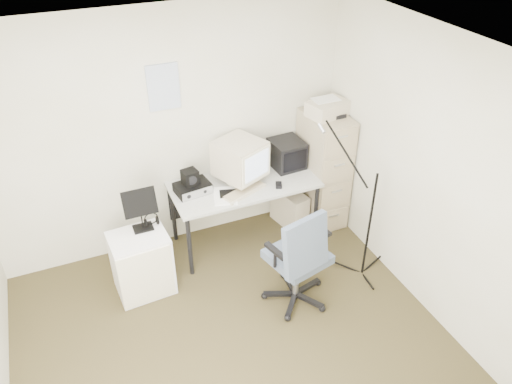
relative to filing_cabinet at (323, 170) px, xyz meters
name	(u,v)px	position (x,y,z in m)	size (l,w,h in m)	color
floor	(241,357)	(-1.58, -1.48, -0.66)	(3.60, 3.60, 0.01)	#3B331B
ceiling	(233,71)	(-1.58, -1.48, 1.85)	(3.60, 3.60, 0.01)	white
wall_back	(170,135)	(-1.58, 0.32, 0.60)	(3.60, 0.02, 2.50)	silver
wall_right	(441,187)	(0.22, -1.48, 0.60)	(0.02, 3.60, 2.50)	silver
wall_calendar	(163,87)	(-1.60, 0.31, 1.10)	(0.30, 0.02, 0.44)	white
filing_cabinet	(323,170)	(0.00, 0.00, 0.00)	(0.40, 0.60, 1.30)	#A1927F
printer	(328,108)	(0.00, 0.01, 0.73)	(0.40, 0.27, 0.16)	beige
desk	(244,212)	(-0.95, -0.03, -0.29)	(1.50, 0.70, 0.73)	beige
crt_monitor	(240,162)	(-0.97, 0.01, 0.31)	(0.42, 0.44, 0.46)	beige
crt_tv	(287,154)	(-0.39, 0.12, 0.23)	(0.33, 0.35, 0.30)	black
desk_speaker	(263,166)	(-0.68, 0.09, 0.16)	(0.08, 0.08, 0.15)	beige
keyboard	(243,191)	(-1.02, -0.19, 0.09)	(0.48, 0.17, 0.03)	beige
mouse	(279,185)	(-0.65, -0.22, 0.10)	(0.06, 0.10, 0.03)	black
radio_receiver	(193,188)	(-1.48, 0.02, 0.13)	(0.34, 0.24, 0.10)	black
radio_speaker	(190,177)	(-1.49, 0.04, 0.25)	(0.15, 0.14, 0.15)	black
papers	(225,196)	(-1.21, -0.18, 0.09)	(0.22, 0.31, 0.02)	white
pc_tower	(289,208)	(-0.38, 0.03, -0.44)	(0.20, 0.46, 0.43)	beige
office_chair	(298,255)	(-0.85, -1.05, -0.11)	(0.63, 0.63, 1.09)	#4D576A
side_cart	(142,263)	(-2.13, -0.36, -0.33)	(0.52, 0.42, 0.64)	white
music_stand	(140,209)	(-2.05, -0.25, 0.21)	(0.30, 0.16, 0.44)	black
headphones	(152,221)	(-1.96, -0.23, 0.04)	(0.14, 0.14, 0.03)	black
mic_stand	(372,211)	(-0.06, -1.00, 0.12)	(0.02, 0.02, 1.54)	black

